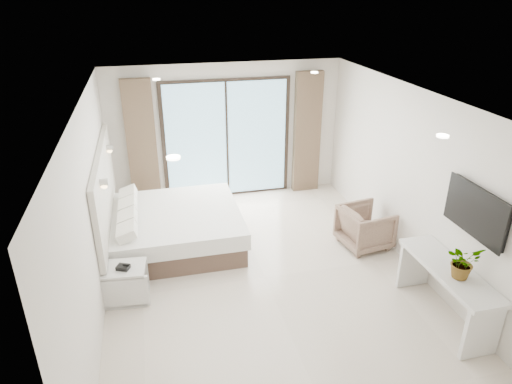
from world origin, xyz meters
TOP-DOWN VIEW (x-y plane):
  - ground at (0.00, 0.00)m, footprint 6.20×6.20m
  - room_shell at (-0.20, 0.86)m, footprint 4.62×6.22m
  - bed at (-1.24, 1.30)m, footprint 2.14×2.04m
  - nightstand at (-2.00, -0.04)m, footprint 0.62×0.52m
  - phone at (-2.00, -0.09)m, footprint 0.20×0.18m
  - console_desk at (2.04, -1.41)m, footprint 0.50×1.61m
  - plant at (2.04, -1.60)m, footprint 0.45×0.48m
  - armchair at (1.85, 0.51)m, footprint 0.80×0.84m

SIDE VIEW (x-z plane):
  - ground at x=0.00m, z-range 0.00..0.00m
  - nightstand at x=-2.00m, z-range 0.00..0.52m
  - bed at x=-1.24m, z-range -0.05..0.68m
  - armchair at x=1.85m, z-range 0.00..0.77m
  - phone at x=-2.00m, z-range 0.53..0.58m
  - console_desk at x=2.04m, z-range 0.18..0.95m
  - plant at x=2.04m, z-range 0.77..1.11m
  - room_shell at x=-0.20m, z-range 0.22..2.94m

